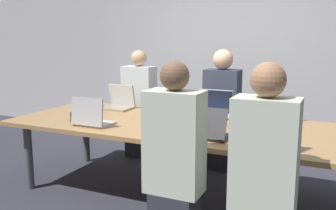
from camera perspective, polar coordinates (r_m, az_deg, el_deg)
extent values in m
plane|color=#2D2D38|center=(3.79, 2.18, -13.66)|extent=(24.00, 24.00, 0.00)
cube|color=#ADADB2|center=(5.48, 10.86, 8.63)|extent=(12.00, 0.06, 2.80)
cube|color=#9E7547|center=(3.56, 2.26, -3.19)|extent=(3.36, 1.31, 0.04)
cylinder|color=#4C4C51|center=(4.10, -20.45, -7.32)|extent=(0.08, 0.08, 0.69)
cylinder|color=#4C4C51|center=(4.79, -12.38, -4.42)|extent=(0.08, 0.08, 0.69)
cube|color=#B7B7BC|center=(3.78, 16.60, -2.38)|extent=(0.33, 0.21, 0.02)
cube|color=#B7B7BC|center=(3.85, 16.89, -0.39)|extent=(0.33, 0.05, 0.22)
cube|color=black|center=(3.84, 16.87, -0.45)|extent=(0.33, 0.05, 0.21)
cylinder|color=#232328|center=(3.79, 12.92, -1.56)|extent=(0.09, 0.09, 0.10)
cube|color=#B7B7BC|center=(3.59, -11.03, -2.77)|extent=(0.33, 0.25, 0.02)
cube|color=#B7B7BC|center=(3.47, -12.29, -1.00)|extent=(0.34, 0.04, 0.25)
cube|color=black|center=(3.48, -12.18, -0.99)|extent=(0.33, 0.04, 0.25)
cylinder|color=#232328|center=(3.75, -13.98, -1.76)|extent=(0.09, 0.09, 0.09)
cylinder|color=green|center=(3.84, -13.71, -0.90)|extent=(0.07, 0.07, 0.17)
cylinder|color=green|center=(3.82, -13.77, 0.63)|extent=(0.03, 0.03, 0.04)
cube|color=#333338|center=(2.94, 15.84, -5.91)|extent=(0.35, 0.24, 0.02)
cube|color=#333338|center=(2.81, 15.66, -3.92)|extent=(0.35, 0.08, 0.24)
cube|color=#0F1933|center=(2.82, 15.69, -3.94)|extent=(0.35, 0.08, 0.23)
cube|color=beige|center=(2.41, 14.50, -7.52)|extent=(0.40, 0.24, 0.73)
sphere|color=#9E7051|center=(2.31, 15.02, 3.72)|extent=(0.22, 0.22, 0.22)
cube|color=gray|center=(4.31, -7.74, -0.51)|extent=(0.32, 0.26, 0.02)
cube|color=gray|center=(4.38, -7.01, 1.51)|extent=(0.32, 0.07, 0.26)
cube|color=silver|center=(4.38, -7.08, 1.46)|extent=(0.32, 0.07, 0.25)
cube|color=#2D2D38|center=(4.93, -4.32, -5.20)|extent=(0.32, 0.24, 0.45)
cube|color=silver|center=(4.81, -4.41, 1.58)|extent=(0.40, 0.24, 0.73)
sphere|color=tan|center=(4.76, -4.49, 7.12)|extent=(0.20, 0.20, 0.20)
cylinder|color=#232328|center=(4.46, -10.75, 0.14)|extent=(0.09, 0.09, 0.08)
cube|color=#333338|center=(3.10, 6.23, -4.71)|extent=(0.33, 0.25, 0.02)
cube|color=#333338|center=(2.99, 5.77, -2.72)|extent=(0.34, 0.11, 0.24)
cube|color=black|center=(3.00, 5.83, -2.76)|extent=(0.33, 0.11, 0.23)
cube|color=beige|center=(2.62, 0.99, -5.72)|extent=(0.40, 0.24, 0.73)
sphere|color=brown|center=(2.53, 1.02, 4.47)|extent=(0.20, 0.20, 0.20)
cylinder|color=brown|center=(3.18, 1.93, -3.59)|extent=(0.08, 0.08, 0.09)
cylinder|color=#ADD1E0|center=(3.09, 11.90, -3.13)|extent=(0.07, 0.07, 0.21)
cylinder|color=#ADD1E0|center=(3.06, 11.99, -0.79)|extent=(0.03, 0.03, 0.05)
cube|color=silver|center=(3.90, 6.93, -1.63)|extent=(0.36, 0.26, 0.02)
cube|color=silver|center=(3.97, 7.42, 0.57)|extent=(0.37, 0.09, 0.25)
cube|color=#0F1933|center=(3.96, 7.38, 0.50)|extent=(0.36, 0.09, 0.25)
cube|color=#2D2D38|center=(4.49, 8.03, -6.82)|extent=(0.32, 0.24, 0.45)
cube|color=#33384C|center=(4.36, 8.22, 0.60)|extent=(0.40, 0.24, 0.73)
sphere|color=beige|center=(4.31, 8.38, 6.90)|extent=(0.23, 0.23, 0.23)
cylinder|color=red|center=(3.94, 3.11, -0.97)|extent=(0.08, 0.08, 0.09)
cube|color=black|center=(3.57, -3.30, -2.43)|extent=(0.10, 0.15, 0.05)
cube|color=maroon|center=(3.52, 0.82, -2.86)|extent=(0.24, 0.20, 0.02)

